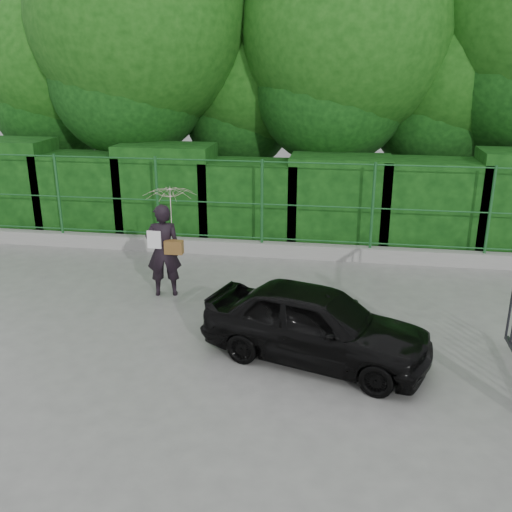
# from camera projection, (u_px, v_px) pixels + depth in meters

# --- Properties ---
(ground) EXTENTS (80.00, 80.00, 0.00)m
(ground) POSITION_uv_depth(u_px,v_px,m) (189.00, 354.00, 8.28)
(ground) COLOR gray
(kerb) EXTENTS (14.00, 0.25, 0.30)m
(kerb) POSITION_uv_depth(u_px,v_px,m) (244.00, 248.00, 12.43)
(kerb) COLOR #9E9E99
(kerb) RESTS_ON ground
(fence) EXTENTS (14.13, 0.06, 1.80)m
(fence) POSITION_uv_depth(u_px,v_px,m) (254.00, 201.00, 12.05)
(fence) COLOR #1C5726
(fence) RESTS_ON kerb
(hedge) EXTENTS (14.20, 1.20, 2.25)m
(hedge) POSITION_uv_depth(u_px,v_px,m) (251.00, 197.00, 13.07)
(hedge) COLOR black
(hedge) RESTS_ON ground
(trees) EXTENTS (17.10, 6.15, 8.08)m
(trees) POSITION_uv_depth(u_px,v_px,m) (312.00, 34.00, 13.82)
(trees) COLOR black
(trees) RESTS_ON ground
(woman) EXTENTS (0.95, 0.94, 1.99)m
(woman) POSITION_uv_depth(u_px,v_px,m) (168.00, 225.00, 9.96)
(woman) COLOR black
(woman) RESTS_ON ground
(car) EXTENTS (3.45, 2.19, 1.09)m
(car) POSITION_uv_depth(u_px,v_px,m) (316.00, 324.00, 7.97)
(car) COLOR black
(car) RESTS_ON ground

